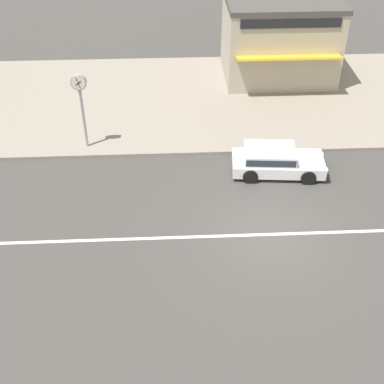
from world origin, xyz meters
TOP-DOWN VIEW (x-y plane):
  - ground_plane at (0.00, 0.00)m, footprint 160.00×160.00m
  - lane_centre_stripe at (0.00, 0.00)m, footprint 50.40×0.14m
  - kerb_strip at (0.00, 10.16)m, footprint 68.00×10.00m
  - hatchback_white_1 at (0.78, 3.80)m, footprint 3.90×1.97m
  - street_clock at (-7.00, 5.94)m, footprint 0.64×0.22m
  - shopfront_corner_warung at (2.40, 12.58)m, footprint 5.72×5.09m

SIDE VIEW (x-z plane):
  - ground_plane at x=0.00m, z-range 0.00..0.00m
  - lane_centre_stripe at x=0.00m, z-range 0.00..0.01m
  - kerb_strip at x=0.00m, z-range 0.00..0.15m
  - hatchback_white_1 at x=0.78m, z-range 0.04..1.14m
  - shopfront_corner_warung at x=2.40m, z-range 0.16..4.29m
  - street_clock at x=-7.00m, z-range 0.97..4.29m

